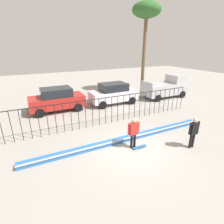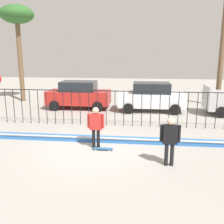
# 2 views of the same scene
# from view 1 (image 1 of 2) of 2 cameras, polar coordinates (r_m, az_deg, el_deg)

# --- Properties ---
(ground_plane) EXTENTS (60.00, 60.00, 0.00)m
(ground_plane) POSITION_cam_1_polar(r_m,az_deg,el_deg) (9.43, 6.86, -11.78)
(ground_plane) COLOR #9E9991
(bowl_coping_ledge) EXTENTS (11.00, 0.41, 0.27)m
(bowl_coping_ledge) POSITION_cam_1_polar(r_m,az_deg,el_deg) (10.01, 4.11, -8.78)
(bowl_coping_ledge) COLOR #2D6BB7
(bowl_coping_ledge) RESTS_ON ground
(perimeter_fence) EXTENTS (14.04, 0.04, 1.88)m
(perimeter_fence) POSITION_cam_1_polar(r_m,az_deg,el_deg) (11.69, -2.15, 1.32)
(perimeter_fence) COLOR black
(perimeter_fence) RESTS_ON ground
(skateboarder) EXTENTS (0.68, 0.26, 1.69)m
(skateboarder) POSITION_cam_1_polar(r_m,az_deg,el_deg) (9.02, 7.06, -5.96)
(skateboarder) COLOR black
(skateboarder) RESTS_ON ground
(skateboard) EXTENTS (0.80, 0.20, 0.07)m
(skateboard) POSITION_cam_1_polar(r_m,az_deg,el_deg) (9.50, 9.05, -11.20)
(skateboard) COLOR #26598C
(skateboard) RESTS_ON ground
(camera_operator) EXTENTS (0.69, 0.26, 1.70)m
(camera_operator) POSITION_cam_1_polar(r_m,az_deg,el_deg) (9.89, 25.16, -5.36)
(camera_operator) COLOR black
(camera_operator) RESTS_ON ground
(parked_car_red) EXTENTS (4.30, 2.12, 1.90)m
(parked_car_red) POSITION_cam_1_polar(r_m,az_deg,el_deg) (14.89, -17.56, 3.97)
(parked_car_red) COLOR #B2231E
(parked_car_red) RESTS_ON ground
(parked_car_white) EXTENTS (4.30, 2.12, 1.90)m
(parked_car_white) POSITION_cam_1_polar(r_m,az_deg,el_deg) (16.04, 0.41, 6.13)
(parked_car_white) COLOR silver
(parked_car_white) RESTS_ON ground
(pickup_truck) EXTENTS (4.70, 2.12, 2.24)m
(pickup_truck) POSITION_cam_1_polar(r_m,az_deg,el_deg) (19.04, 17.39, 7.76)
(pickup_truck) COLOR #B7B7BC
(pickup_truck) RESTS_ON ground
(palm_tree_tall) EXTENTS (2.92, 2.92, 9.21)m
(palm_tree_tall) POSITION_cam_1_polar(r_m,az_deg,el_deg) (20.40, 11.19, 29.12)
(palm_tree_tall) COLOR brown
(palm_tree_tall) RESTS_ON ground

